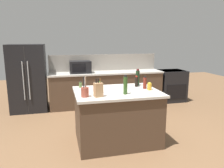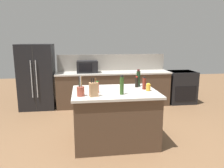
{
  "view_description": "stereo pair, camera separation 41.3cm",
  "coord_description": "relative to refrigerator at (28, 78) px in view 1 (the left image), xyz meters",
  "views": [
    {
      "loc": [
        -0.96,
        -3.59,
        1.83
      ],
      "look_at": [
        0.0,
        0.35,
        0.99
      ],
      "focal_mm": 35.0,
      "sensor_mm": 36.0,
      "label": 1
    },
    {
      "loc": [
        -0.56,
        -3.66,
        1.83
      ],
      "look_at": [
        0.0,
        0.35,
        0.99
      ],
      "focal_mm": 35.0,
      "sensor_mm": 36.0,
      "label": 2
    }
  ],
  "objects": [
    {
      "name": "ground_plane",
      "position": [
        1.74,
        -2.25,
        -0.85
      ],
      "size": [
        14.0,
        14.0,
        0.0
      ],
      "primitive_type": "plane",
      "color": "brown"
    },
    {
      "name": "microwave",
      "position": [
        1.33,
        -0.05,
        0.25
      ],
      "size": [
        0.56,
        0.39,
        0.32
      ],
      "color": "black",
      "rests_on": "back_counter_run"
    },
    {
      "name": "range_oven",
      "position": [
        4.02,
        -0.05,
        -0.38
      ],
      "size": [
        0.76,
        0.65,
        0.92
      ],
      "color": "black",
      "rests_on": "ground_plane"
    },
    {
      "name": "refrigerator",
      "position": [
        0.0,
        0.0,
        0.0
      ],
      "size": [
        0.89,
        0.75,
        1.7
      ],
      "color": "black",
      "rests_on": "ground_plane"
    },
    {
      "name": "utensil_crock",
      "position": [
        1.15,
        -2.53,
        0.17
      ],
      "size": [
        0.12,
        0.12,
        0.32
      ],
      "color": "brown",
      "rests_on": "kitchen_island"
    },
    {
      "name": "spice_jar_oregano",
      "position": [
        1.15,
        -1.84,
        0.14
      ],
      "size": [
        0.06,
        0.06,
        0.11
      ],
      "color": "#567038",
      "rests_on": "kitchen_island"
    },
    {
      "name": "kitchen_island",
      "position": [
        1.74,
        -2.25,
        -0.38
      ],
      "size": [
        1.46,
        1.1,
        0.94
      ],
      "color": "#4C3828",
      "rests_on": "ground_plane"
    },
    {
      "name": "back_counter_run",
      "position": [
        2.04,
        -0.05,
        -0.38
      ],
      "size": [
        3.12,
        0.66,
        0.94
      ],
      "color": "#4C3828",
      "rests_on": "ground_plane"
    },
    {
      "name": "honey_jar",
      "position": [
        2.32,
        -2.33,
        0.15
      ],
      "size": [
        0.08,
        0.08,
        0.13
      ],
      "color": "gold",
      "rests_on": "kitchen_island"
    },
    {
      "name": "hot_sauce_bottle",
      "position": [
        1.43,
        -2.33,
        0.18
      ],
      "size": [
        0.05,
        0.05,
        0.19
      ],
      "color": "red",
      "rests_on": "kitchen_island"
    },
    {
      "name": "wine_bottle",
      "position": [
        2.25,
        -1.92,
        0.24
      ],
      "size": [
        0.07,
        0.07,
        0.32
      ],
      "color": "black",
      "rests_on": "kitchen_island"
    },
    {
      "name": "knife_block",
      "position": [
        1.36,
        -2.57,
        0.2
      ],
      "size": [
        0.15,
        0.12,
        0.29
      ],
      "rotation": [
        0.0,
        0.0,
        0.2
      ],
      "color": "#A87C54",
      "rests_on": "kitchen_island"
    },
    {
      "name": "soy_sauce_bottle",
      "position": [
        2.19,
        -2.01,
        0.19
      ],
      "size": [
        0.06,
        0.06,
        0.21
      ],
      "color": "black",
      "rests_on": "kitchen_island"
    },
    {
      "name": "wall_backsplash",
      "position": [
        2.04,
        0.27,
        0.32
      ],
      "size": [
        3.08,
        0.03,
        0.46
      ],
      "primitive_type": "cube",
      "color": "gray",
      "rests_on": "back_counter_run"
    },
    {
      "name": "spice_jar_paprika",
      "position": [
        1.42,
        -1.87,
        0.13
      ],
      "size": [
        0.06,
        0.06,
        0.1
      ],
      "color": "#B73D1E",
      "rests_on": "kitchen_island"
    },
    {
      "name": "vinegar_bottle",
      "position": [
        2.28,
        -2.21,
        0.2
      ],
      "size": [
        0.07,
        0.07,
        0.23
      ],
      "color": "maroon",
      "rests_on": "kitchen_island"
    },
    {
      "name": "olive_oil_bottle",
      "position": [
        1.82,
        -2.51,
        0.24
      ],
      "size": [
        0.07,
        0.07,
        0.32
      ],
      "color": "#2D4C1E",
      "rests_on": "kitchen_island"
    }
  ]
}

